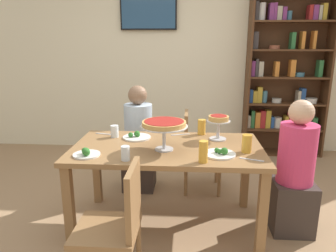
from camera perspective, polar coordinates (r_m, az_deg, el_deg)
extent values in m
plane|color=#9E7A56|center=(3.00, -0.13, -17.17)|extent=(12.00, 12.00, 0.00)
cube|color=beige|center=(4.74, 1.75, 12.63)|extent=(8.00, 0.12, 2.80)
cube|color=olive|center=(2.69, -0.14, -4.06)|extent=(1.59, 0.88, 0.04)
cube|color=olive|center=(2.65, -17.31, -13.81)|extent=(0.07, 0.07, 0.70)
cube|color=olive|center=(2.55, 16.54, -14.96)|extent=(0.07, 0.07, 0.70)
cube|color=olive|center=(3.30, -12.64, -7.61)|extent=(0.07, 0.07, 0.70)
cube|color=olive|center=(3.22, 13.67, -8.26)|extent=(0.07, 0.07, 0.70)
cube|color=#4C2D19|center=(4.61, 14.10, 8.38)|extent=(0.03, 0.30, 2.20)
cube|color=#4C2D19|center=(4.91, 26.58, 7.64)|extent=(0.03, 0.30, 2.20)
cube|color=#4C2D19|center=(4.87, 20.08, 8.26)|extent=(1.10, 0.02, 2.20)
cube|color=#4C2D19|center=(4.97, 19.40, -4.48)|extent=(1.04, 0.28, 0.02)
cube|color=#4C2D19|center=(4.86, 19.77, -0.40)|extent=(1.04, 0.28, 0.02)
cube|color=#4C2D19|center=(4.78, 20.16, 3.84)|extent=(1.04, 0.28, 0.02)
cube|color=#4C2D19|center=(4.73, 20.56, 8.19)|extent=(1.04, 0.28, 0.02)
cube|color=#4C2D19|center=(4.71, 20.97, 12.61)|extent=(1.04, 0.28, 0.02)
cube|color=#4C2D19|center=(4.71, 21.41, 17.05)|extent=(1.04, 0.28, 0.02)
cube|color=#B2A88E|center=(4.73, 14.27, 0.86)|extent=(0.04, 0.12, 0.18)
cube|color=#2D6B38|center=(4.73, 14.88, 1.27)|extent=(0.05, 0.12, 0.25)
cube|color=orange|center=(4.74, 15.67, 1.13)|extent=(0.07, 0.13, 0.23)
cube|color=maroon|center=(4.76, 16.53, 1.24)|extent=(0.07, 0.13, 0.25)
cube|color=#B7932D|center=(4.77, 17.41, 1.25)|extent=(0.07, 0.12, 0.25)
cube|color=navy|center=(4.80, 18.09, 0.71)|extent=(0.04, 0.11, 0.16)
cylinder|color=beige|center=(4.82, 19.03, 0.62)|extent=(0.11, 0.11, 0.15)
cube|color=#B7932D|center=(4.85, 20.32, 0.73)|extent=(0.05, 0.13, 0.18)
cube|color=maroon|center=(4.86, 20.90, 0.97)|extent=(0.04, 0.13, 0.22)
cylinder|color=brown|center=(4.89, 21.87, 0.90)|extent=(0.12, 0.12, 0.21)
cylinder|color=#3D7084|center=(4.94, 23.44, 0.70)|extent=(0.07, 0.07, 0.18)
cube|color=#2D6B38|center=(4.98, 24.64, 0.55)|extent=(0.06, 0.13, 0.16)
cube|color=navy|center=(4.65, 14.58, 5.26)|extent=(0.04, 0.13, 0.18)
cube|color=#B7932D|center=(4.67, 15.24, 5.14)|extent=(0.06, 0.13, 0.16)
cube|color=#B7932D|center=(4.67, 16.01, 5.44)|extent=(0.06, 0.13, 0.22)
cylinder|color=#3D7084|center=(4.70, 16.88, 5.07)|extent=(0.08, 0.08, 0.16)
cylinder|color=beige|center=(4.75, 18.89, 4.36)|extent=(0.13, 0.13, 0.06)
cube|color=#B2A88E|center=(4.82, 22.28, 4.89)|extent=(0.04, 0.13, 0.17)
cube|color=navy|center=(4.84, 22.91, 5.07)|extent=(0.06, 0.13, 0.21)
cylinder|color=silver|center=(4.89, 24.19, 4.20)|extent=(0.17, 0.17, 0.07)
cube|color=#7A3370|center=(4.61, 14.93, 9.93)|extent=(0.05, 0.13, 0.21)
cube|color=#3D3838|center=(4.62, 15.54, 10.08)|extent=(0.04, 0.13, 0.24)
cube|color=#B2A88E|center=(4.63, 16.22, 9.82)|extent=(0.06, 0.13, 0.20)
cube|color=orange|center=(4.68, 18.82, 9.67)|extent=(0.05, 0.13, 0.20)
cube|color=orange|center=(4.74, 21.33, 9.66)|extent=(0.07, 0.13, 0.23)
cylinder|color=#3D7084|center=(4.78, 22.48, 8.54)|extent=(0.13, 0.13, 0.05)
cube|color=#2D6B38|center=(4.86, 25.50, 9.31)|extent=(0.05, 0.13, 0.22)
cube|color=#3D3838|center=(4.60, 15.36, 14.58)|extent=(0.06, 0.13, 0.23)
cylinder|color=brown|center=(4.65, 18.53, 13.25)|extent=(0.15, 0.15, 0.05)
cube|color=#2D6B38|center=(4.71, 21.40, 14.05)|extent=(0.05, 0.13, 0.22)
cube|color=orange|center=(4.75, 22.91, 13.96)|extent=(0.04, 0.13, 0.23)
cube|color=orange|center=(4.80, 24.62, 13.83)|extent=(0.04, 0.13, 0.23)
cube|color=#3D3838|center=(4.61, 15.55, 19.24)|extent=(0.04, 0.13, 0.24)
cylinder|color=silver|center=(4.62, 16.50, 19.04)|extent=(0.09, 0.09, 0.22)
cube|color=#7A3370|center=(4.65, 17.97, 18.87)|extent=(0.06, 0.13, 0.22)
cube|color=#7A3370|center=(4.66, 18.58, 18.84)|extent=(0.04, 0.13, 0.22)
cube|color=#B2A88E|center=(4.67, 19.23, 18.51)|extent=(0.06, 0.13, 0.18)
cube|color=#7A3370|center=(4.69, 20.03, 18.37)|extent=(0.05, 0.13, 0.17)
cylinder|color=#3D7084|center=(4.70, 20.89, 17.99)|extent=(0.07, 0.07, 0.12)
cube|color=maroon|center=(4.78, 24.05, 18.05)|extent=(0.05, 0.13, 0.19)
cube|color=#7A3370|center=(4.81, 24.77, 17.94)|extent=(0.06, 0.13, 0.19)
cube|color=#B2A88E|center=(4.83, 25.47, 17.82)|extent=(0.04, 0.13, 0.18)
cube|color=#B7932D|center=(4.85, 26.11, 17.89)|extent=(0.05, 0.13, 0.21)
cube|color=black|center=(4.69, -3.51, 19.47)|extent=(0.79, 0.05, 0.44)
cube|color=navy|center=(4.67, -3.55, 19.49)|extent=(0.75, 0.01, 0.40)
cube|color=#382D28|center=(3.58, -5.15, -7.57)|extent=(0.34, 0.34, 0.45)
cylinder|color=silver|center=(3.43, -5.33, -0.22)|extent=(0.30, 0.30, 0.50)
sphere|color=#846047|center=(3.35, -5.48, 5.55)|extent=(0.20, 0.20, 0.20)
cube|color=#382D28|center=(3.02, 21.19, -13.16)|extent=(0.34, 0.34, 0.45)
cylinder|color=#D63866|center=(2.83, 22.09, -4.62)|extent=(0.30, 0.30, 0.50)
sphere|color=tan|center=(2.74, 22.80, 2.30)|extent=(0.20, 0.20, 0.20)
cube|color=olive|center=(3.48, 6.20, -4.70)|extent=(0.40, 0.40, 0.04)
cube|color=olive|center=(3.40, 3.28, -1.00)|extent=(0.04, 0.36, 0.42)
cylinder|color=olive|center=(3.73, 8.71, -7.08)|extent=(0.04, 0.04, 0.41)
cylinder|color=olive|center=(3.41, 9.18, -9.29)|extent=(0.04, 0.04, 0.41)
cylinder|color=olive|center=(3.72, 3.28, -7.02)|extent=(0.04, 0.04, 0.41)
cylinder|color=olive|center=(3.39, 3.21, -9.23)|extent=(0.04, 0.04, 0.41)
cube|color=olive|center=(2.17, -10.99, -17.87)|extent=(0.40, 0.40, 0.04)
cube|color=olive|center=(2.02, -6.25, -12.79)|extent=(0.04, 0.36, 0.42)
cylinder|color=olive|center=(2.48, -13.81, -19.69)|extent=(0.04, 0.04, 0.41)
cylinder|color=olive|center=(2.40, -5.28, -20.48)|extent=(0.04, 0.04, 0.41)
cylinder|color=silver|center=(2.59, -0.70, -4.16)|extent=(0.15, 0.15, 0.01)
cylinder|color=silver|center=(2.56, -0.71, -2.10)|extent=(0.03, 0.03, 0.18)
cylinder|color=silver|center=(2.54, -0.71, -0.04)|extent=(0.38, 0.38, 0.01)
cylinder|color=tan|center=(2.53, -0.71, 0.43)|extent=(0.35, 0.35, 0.04)
cylinder|color=maroon|center=(2.53, -0.72, 0.87)|extent=(0.32, 0.32, 0.00)
cylinder|color=silver|center=(2.90, 8.90, -2.27)|extent=(0.15, 0.15, 0.01)
cylinder|color=silver|center=(2.87, 8.97, -0.68)|extent=(0.03, 0.03, 0.15)
cylinder|color=silver|center=(2.85, 9.04, 0.89)|extent=(0.21, 0.21, 0.01)
cylinder|color=tan|center=(2.85, 9.06, 1.38)|extent=(0.18, 0.18, 0.04)
cylinder|color=maroon|center=(2.84, 9.07, 1.83)|extent=(0.14, 0.14, 0.00)
cylinder|color=white|center=(2.91, -5.61, -2.03)|extent=(0.25, 0.25, 0.01)
sphere|color=#2D7028|center=(2.90, -5.58, -1.38)|extent=(0.05, 0.05, 0.05)
sphere|color=#2D7028|center=(2.91, -5.62, -1.41)|extent=(0.05, 0.05, 0.05)
sphere|color=#2D7028|center=(2.89, -6.71, -1.58)|extent=(0.04, 0.04, 0.04)
sphere|color=#2D7028|center=(2.90, -5.47, -1.48)|extent=(0.04, 0.04, 0.04)
cylinder|color=white|center=(2.55, -14.39, -4.99)|extent=(0.21, 0.21, 0.01)
sphere|color=#2D7028|center=(2.54, -14.69, -4.28)|extent=(0.05, 0.05, 0.05)
sphere|color=#2D7028|center=(2.54, -14.40, -4.33)|extent=(0.05, 0.05, 0.05)
sphere|color=#2D7028|center=(2.49, -14.43, -4.56)|extent=(0.06, 0.06, 0.06)
cylinder|color=white|center=(2.51, 9.22, -4.98)|extent=(0.25, 0.25, 0.01)
sphere|color=#2D7028|center=(2.49, 9.24, -4.51)|extent=(0.04, 0.04, 0.04)
sphere|color=#2D7028|center=(2.48, 10.08, -4.45)|extent=(0.06, 0.06, 0.06)
sphere|color=#2D7028|center=(2.51, 8.73, -4.30)|extent=(0.04, 0.04, 0.04)
cylinder|color=gold|center=(2.32, 6.35, -4.60)|extent=(0.07, 0.07, 0.16)
cylinder|color=gold|center=(3.01, 6.05, -0.18)|extent=(0.08, 0.08, 0.14)
cylinder|color=gold|center=(2.59, 13.94, -3.08)|extent=(0.08, 0.08, 0.14)
cylinder|color=white|center=(2.38, -7.63, -4.86)|extent=(0.07, 0.07, 0.11)
cylinder|color=white|center=(2.96, -9.56, -0.94)|extent=(0.07, 0.07, 0.11)
cube|color=silver|center=(3.00, 2.28, -1.54)|extent=(0.18, 0.07, 0.00)
cube|color=silver|center=(2.46, 14.78, -5.84)|extent=(0.17, 0.08, 0.00)
cube|color=silver|center=(3.08, -11.32, -1.39)|extent=(0.18, 0.05, 0.00)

